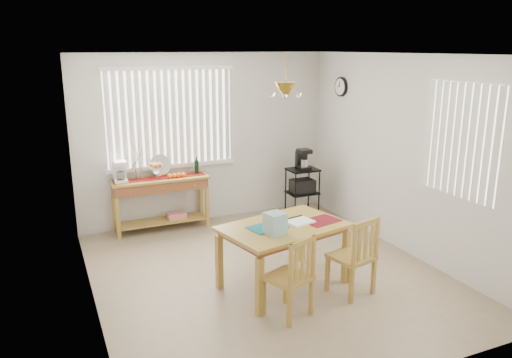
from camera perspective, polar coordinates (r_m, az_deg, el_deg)
name	(u,v)px	position (r m, az deg, el deg)	size (l,w,h in m)	color
ground	(267,274)	(6.19, 1.22, -10.79)	(4.00, 4.50, 0.01)	#9B8869
room_shell	(267,136)	(5.68, 1.28, 4.89)	(4.20, 4.70, 2.70)	silver
sideboard	(161,191)	(7.55, -10.76, -1.35)	(1.42, 0.40, 0.80)	#AE8C3B
sideboard_items	(144,171)	(7.43, -12.64, 0.86)	(1.35, 0.33, 0.61)	maroon
wire_cart	(302,188)	(8.07, 5.31, -1.01)	(0.47, 0.37, 0.79)	black
cart_items	(303,160)	(7.96, 5.36, 2.23)	(0.19, 0.22, 0.33)	black
dining_table	(284,232)	(5.67, 3.17, -6.09)	(1.53, 1.16, 0.73)	#AE8C3B
table_items	(281,223)	(5.45, 2.91, -5.06)	(1.13, 0.51, 0.23)	#126069
chair_left	(291,278)	(5.12, 4.00, -11.17)	(0.53, 0.53, 0.88)	#AE8C3B
chair_right	(354,257)	(5.65, 11.16, -8.70)	(0.50, 0.50, 0.91)	#AE8C3B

